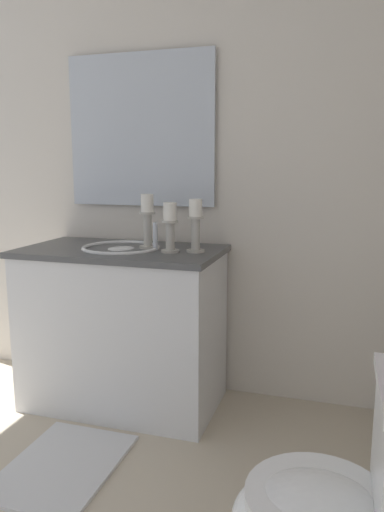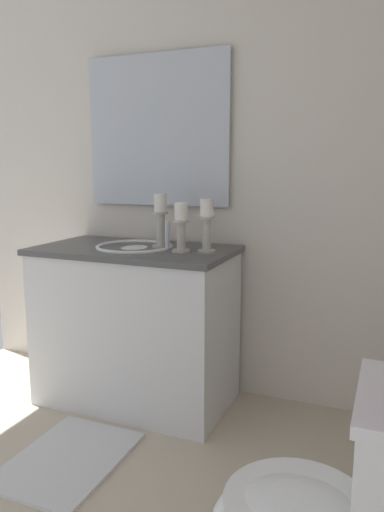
% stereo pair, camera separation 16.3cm
% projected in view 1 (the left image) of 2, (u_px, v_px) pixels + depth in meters
% --- Properties ---
extents(wall_left, '(0.04, 2.65, 2.45)m').
position_uv_depth(wall_left, '(159.00, 173.00, 2.73)').
color(wall_left, silver).
rests_on(wall_left, ground).
extents(vanity_cabinet, '(0.58, 1.03, 0.84)m').
position_uv_depth(vanity_cabinet, '(123.00, 327.00, 2.59)').
color(vanity_cabinet, silver).
rests_on(vanity_cabinet, ground).
extents(sink_basin, '(0.40, 0.40, 0.24)m').
position_uv_depth(sink_basin, '(121.00, 256.00, 2.52)').
color(sink_basin, white).
rests_on(sink_basin, vanity_cabinet).
extents(mirror, '(0.02, 0.84, 0.81)m').
position_uv_depth(mirror, '(140.00, 131.00, 2.67)').
color(mirror, silver).
extents(candle_holder_tall, '(0.09, 0.09, 0.26)m').
position_uv_depth(candle_holder_tall, '(196.00, 224.00, 2.39)').
color(candle_holder_tall, '#B7B2A5').
rests_on(candle_holder_tall, vanity_cabinet).
extents(candle_holder_short, '(0.09, 0.09, 0.24)m').
position_uv_depth(candle_holder_short, '(170.00, 226.00, 2.38)').
color(candle_holder_short, '#B7B2A5').
rests_on(candle_holder_short, vanity_cabinet).
extents(candle_holder_mid, '(0.09, 0.09, 0.28)m').
position_uv_depth(candle_holder_mid, '(148.00, 220.00, 2.50)').
color(candle_holder_mid, '#B7B2A5').
rests_on(candle_holder_mid, vanity_cabinet).
extents(bath_mat, '(0.60, 0.44, 0.02)m').
position_uv_depth(bath_mat, '(63.00, 466.00, 2.08)').
color(bath_mat, silver).
rests_on(bath_mat, ground).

